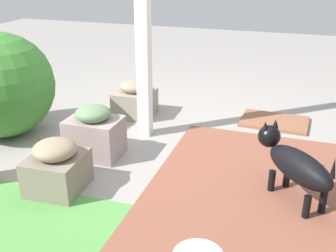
% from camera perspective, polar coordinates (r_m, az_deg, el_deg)
% --- Properties ---
extents(ground_plane, '(12.00, 12.00, 0.00)m').
position_cam_1_polar(ground_plane, '(3.70, 0.44, -2.60)').
color(ground_plane, gray).
extents(brick_path, '(1.80, 2.40, 0.02)m').
position_cam_1_polar(brick_path, '(2.90, 14.26, -11.12)').
color(brick_path, brown).
rests_on(brick_path, ground).
extents(porch_pillar, '(0.11, 0.11, 2.07)m').
position_cam_1_polar(porch_pillar, '(3.62, -3.50, 13.98)').
color(porch_pillar, white).
rests_on(porch_pillar, ground).
extents(stone_planter_nearest, '(0.41, 0.40, 0.38)m').
position_cam_1_polar(stone_planter_nearest, '(4.33, -4.65, 3.72)').
color(stone_planter_nearest, gray).
rests_on(stone_planter_nearest, ground).
extents(stone_planter_mid, '(0.44, 0.34, 0.45)m').
position_cam_1_polar(stone_planter_mid, '(3.48, -10.21, -0.95)').
color(stone_planter_mid, gray).
rests_on(stone_planter_mid, ground).
extents(stone_planter_far, '(0.39, 0.42, 0.39)m').
position_cam_1_polar(stone_planter_far, '(3.06, -15.24, -5.51)').
color(stone_planter_far, gray).
rests_on(stone_planter_far, ground).
extents(round_shrub, '(0.96, 0.96, 0.96)m').
position_cam_1_polar(round_shrub, '(4.05, -22.21, 5.28)').
color(round_shrub, '#38782C').
rests_on(round_shrub, ground).
extents(dog, '(0.58, 0.61, 0.49)m').
position_cam_1_polar(dog, '(2.91, 17.19, -4.96)').
color(dog, black).
rests_on(dog, ground).
extents(doormat, '(0.68, 0.49, 0.03)m').
position_cam_1_polar(doormat, '(4.29, 14.59, 0.60)').
color(doormat, brown).
rests_on(doormat, ground).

